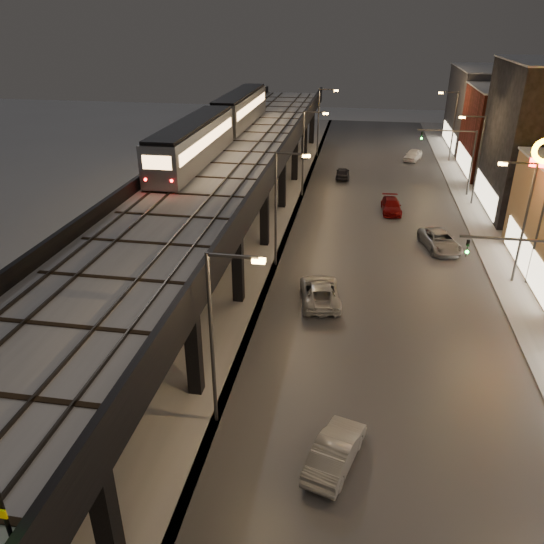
{
  "coord_description": "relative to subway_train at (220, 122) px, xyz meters",
  "views": [
    {
      "loc": [
        5.32,
        -6.33,
        17.9
      ],
      "look_at": [
        0.93,
        19.68,
        5.0
      ],
      "focal_mm": 35.0,
      "sensor_mm": 36.0,
      "label": 1
    }
  ],
  "objects": [
    {
      "name": "road_surface",
      "position": [
        16.0,
        -10.12,
        -8.27
      ],
      "size": [
        17.0,
        120.0,
        0.06
      ],
      "primitive_type": "cube",
      "color": "#46474D",
      "rests_on": "ground"
    },
    {
      "name": "sidewalk_right",
      "position": [
        26.0,
        -10.12,
        -8.23
      ],
      "size": [
        4.0,
        120.0,
        0.14
      ],
      "primitive_type": "cube",
      "color": "#9FA1A8",
      "rests_on": "ground"
    },
    {
      "name": "under_viaduct_pavement",
      "position": [
        2.5,
        -10.12,
        -8.27
      ],
      "size": [
        11.0,
        120.0,
        0.06
      ],
      "primitive_type": "cube",
      "color": "#9FA1A8",
      "rests_on": "ground"
    },
    {
      "name": "elevated_viaduct",
      "position": [
        2.5,
        -13.27,
        -2.68
      ],
      "size": [
        9.0,
        100.0,
        6.3
      ],
      "color": "black",
      "rests_on": "ground"
    },
    {
      "name": "viaduct_trackbed",
      "position": [
        2.49,
        -13.15,
        -1.91
      ],
      "size": [
        8.4,
        100.0,
        0.32
      ],
      "color": "#B2B7C1",
      "rests_on": "elevated_viaduct"
    },
    {
      "name": "viaduct_parapet_streetside",
      "position": [
        6.85,
        -13.12,
        -1.45
      ],
      "size": [
        0.3,
        100.0,
        1.1
      ],
      "primitive_type": "cube",
      "color": "black",
      "rests_on": "elevated_viaduct"
    },
    {
      "name": "viaduct_parapet_far",
      "position": [
        -1.85,
        -13.12,
        -1.45
      ],
      "size": [
        0.3,
        100.0,
        1.1
      ],
      "primitive_type": "cube",
      "color": "black",
      "rests_on": "elevated_viaduct"
    },
    {
      "name": "building_e",
      "position": [
        32.49,
        16.88,
        -3.22
      ],
      "size": [
        12.2,
        12.2,
        10.16
      ],
      "color": "maroon",
      "rests_on": "ground"
    },
    {
      "name": "building_f",
      "position": [
        32.49,
        30.88,
        -2.72
      ],
      "size": [
        12.2,
        16.2,
        11.16
      ],
      "color": "#37373D",
      "rests_on": "ground"
    },
    {
      "name": "streetlight_left_1",
      "position": [
        8.07,
        -32.12,
        -3.06
      ],
      "size": [
        2.57,
        0.28,
        9.0
      ],
      "color": "#38383A",
      "rests_on": "ground"
    },
    {
      "name": "streetlight_left_2",
      "position": [
        8.07,
        -14.12,
        -3.06
      ],
      "size": [
        2.57,
        0.28,
        9.0
      ],
      "color": "#38383A",
      "rests_on": "ground"
    },
    {
      "name": "streetlight_right_2",
      "position": [
        25.23,
        -14.12,
        -3.06
      ],
      "size": [
        2.56,
        0.28,
        9.0
      ],
      "color": "#38383A",
      "rests_on": "ground"
    },
    {
      "name": "streetlight_left_3",
      "position": [
        8.07,
        3.88,
        -3.06
      ],
      "size": [
        2.57,
        0.28,
        9.0
      ],
      "color": "#38383A",
      "rests_on": "ground"
    },
    {
      "name": "streetlight_right_3",
      "position": [
        25.23,
        3.88,
        -3.06
      ],
      "size": [
        2.56,
        0.28,
        9.0
      ],
      "color": "#38383A",
      "rests_on": "ground"
    },
    {
      "name": "streetlight_left_4",
      "position": [
        8.07,
        21.88,
        -3.06
      ],
      "size": [
        2.57,
        0.28,
        9.0
      ],
      "color": "#38383A",
      "rests_on": "ground"
    },
    {
      "name": "streetlight_right_4",
      "position": [
        25.23,
        21.88,
        -3.06
      ],
      "size": [
        2.56,
        0.28,
        9.0
      ],
      "color": "#38383A",
      "rests_on": "ground"
    },
    {
      "name": "traffic_light_rig_a",
      "position": [
        24.34,
        -23.12,
        -3.8
      ],
      "size": [
        6.1,
        0.34,
        7.0
      ],
      "color": "#38383A",
      "rests_on": "ground"
    },
    {
      "name": "traffic_light_rig_b",
      "position": [
        24.34,
        6.88,
        -3.8
      ],
      "size": [
        6.1,
        0.34,
        7.0
      ],
      "color": "#38383A",
      "rests_on": "ground"
    },
    {
      "name": "subway_train",
      "position": [
        0.0,
        0.0,
        0.0
      ],
      "size": [
        2.83,
        34.64,
        3.38
      ],
      "color": "gray",
      "rests_on": "viaduct_trackbed"
    },
    {
      "name": "car_near_white",
      "position": [
        13.66,
        -33.96,
        -7.57
      ],
      "size": [
        2.71,
        4.69,
        1.46
      ],
      "primitive_type": "imported",
      "rotation": [
        0.0,
        0.0,
        2.86
      ],
      "color": "gray",
      "rests_on": "ground"
    },
    {
      "name": "car_mid_silver",
      "position": [
        11.74,
        -19.46,
        -7.54
      ],
      "size": [
        3.34,
        5.78,
        1.52
      ],
      "primitive_type": "imported",
      "rotation": [
        0.0,
        0.0,
        3.3
      ],
      "color": "#A9A9A9",
      "rests_on": "ground"
    },
    {
      "name": "car_far_white",
      "position": [
        11.81,
        11.3,
        -7.65
      ],
      "size": [
        1.57,
        3.83,
        1.3
      ],
      "primitive_type": "imported",
      "rotation": [
        0.0,
        0.0,
        3.15
      ],
      "color": "black",
      "rests_on": "ground"
    },
    {
      "name": "car_onc_dark",
      "position": [
        20.86,
        -8.76,
        -7.57
      ],
      "size": [
        3.6,
        5.65,
        1.45
      ],
      "primitive_type": "imported",
      "rotation": [
        0.0,
        0.0,
        0.24
      ],
      "color": "gray",
      "rests_on": "ground"
    },
    {
      "name": "car_onc_white",
      "position": [
        17.16,
        -0.04,
        -7.65
      ],
      "size": [
        2.07,
        4.58,
        1.3
      ],
      "primitive_type": "imported",
      "rotation": [
        0.0,
        0.0,
        0.06
      ],
      "color": "#660607",
      "rests_on": "ground"
    },
    {
      "name": "car_onc_red",
      "position": [
        20.73,
        21.58,
        -7.58
      ],
      "size": [
        3.03,
        4.57,
        1.45
      ],
      "primitive_type": "imported",
      "rotation": [
        0.0,
        0.0,
        -0.34
      ],
      "color": "white",
      "rests_on": "ground"
    }
  ]
}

